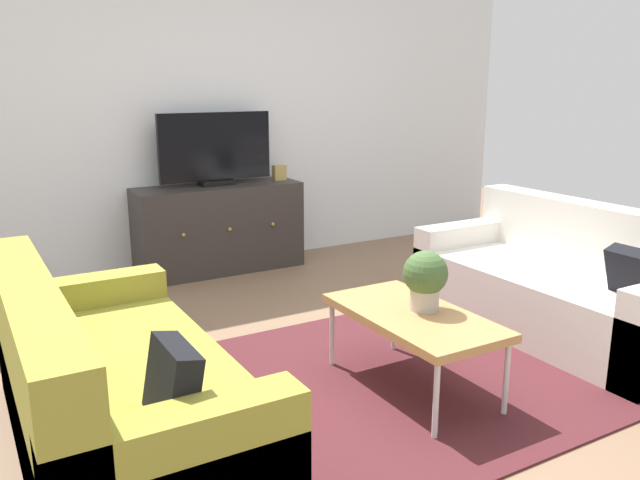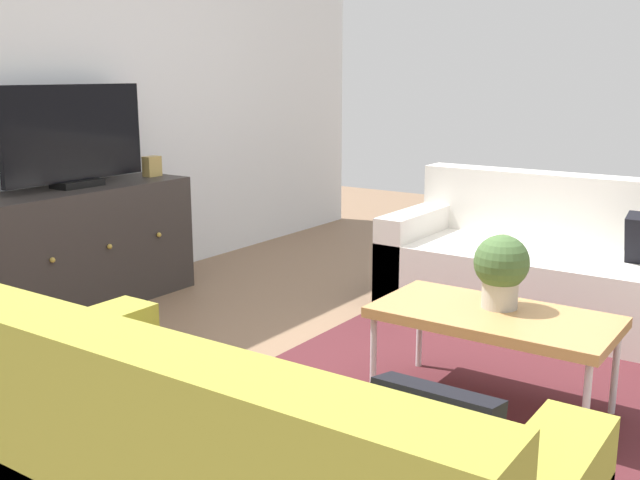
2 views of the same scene
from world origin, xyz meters
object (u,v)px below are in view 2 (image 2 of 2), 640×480
Objects in this scene: coffee_table at (494,320)px; flat_screen_tv at (74,137)px; couch_right_side at (552,271)px; potted_plant at (501,268)px; mantel_clock at (152,166)px; tv_console at (84,247)px.

flat_screen_tv is at bearing 91.09° from coffee_table.
couch_right_side is 1.34m from potted_plant.
couch_right_side is 1.85× the size of coffee_table.
potted_plant is 2.39× the size of mantel_clock.
mantel_clock is (0.52, 2.55, 0.40)m from coffee_table.
mantel_clock is at bearing 0.00° from tv_console.
tv_console is at bearing 92.73° from potted_plant.
flat_screen_tv reaches higher than coffee_table.
couch_right_side is at bearing -59.55° from flat_screen_tv.
couch_right_side is at bearing -59.34° from tv_console.
coffee_table is at bearing -172.53° from couch_right_side.
flat_screen_tv reaches higher than tv_console.
coffee_table is 2.65m from flat_screen_tv.
couch_right_side reaches higher than potted_plant.
couch_right_side is 5.78× the size of potted_plant.
tv_console is (-0.05, 2.55, -0.03)m from coffee_table.
tv_console is (-1.41, 2.37, 0.09)m from couch_right_side.
tv_console is (-0.12, 2.55, -0.23)m from potted_plant.
mantel_clock is at bearing 79.99° from potted_plant.
flat_screen_tv is at bearing 120.45° from couch_right_side.
mantel_clock is (-0.84, 2.37, 0.52)m from couch_right_side.
coffee_table is 3.12× the size of potted_plant.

